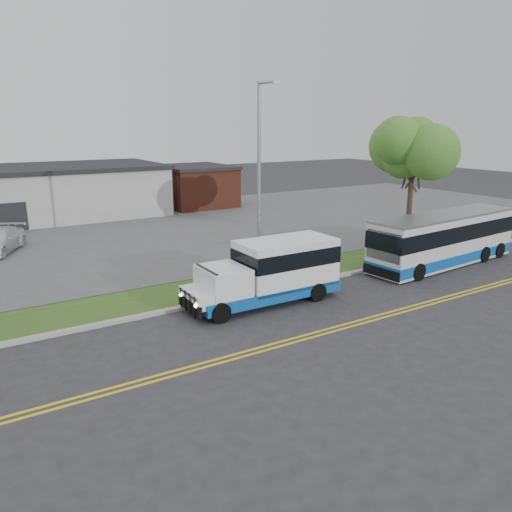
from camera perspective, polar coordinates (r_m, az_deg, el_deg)
ground at (r=21.61m, az=-2.45°, el=-6.01°), size 140.00×140.00×0.00m
lane_line_north at (r=18.61m, az=3.51°, el=-9.58°), size 70.00×0.12×0.01m
lane_line_south at (r=18.39m, az=4.06°, el=-9.90°), size 70.00×0.12×0.01m
curb at (r=22.49m, az=-3.84°, el=-4.98°), size 80.00×0.30×0.15m
verge at (r=24.01m, az=-5.88°, el=-3.78°), size 80.00×3.30×0.10m
parking_lot at (r=36.79m, az=-15.67°, el=2.31°), size 80.00×25.00×0.10m
commercial_building at (r=45.10m, az=-26.95°, el=6.24°), size 25.40×10.40×4.35m
brick_wing at (r=48.47m, az=-6.94°, el=7.97°), size 6.30×7.30×3.90m
tree_east at (r=31.59m, az=17.60°, el=11.48°), size 5.20×5.20×8.33m
streetlight_near at (r=24.20m, az=0.43°, el=9.02°), size 0.35×1.53×9.50m
shuttle_bus at (r=22.08m, az=1.92°, el=-1.55°), size 7.17×2.49×2.73m
transit_bus at (r=29.83m, az=20.64°, el=1.82°), size 10.50×3.09×2.88m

